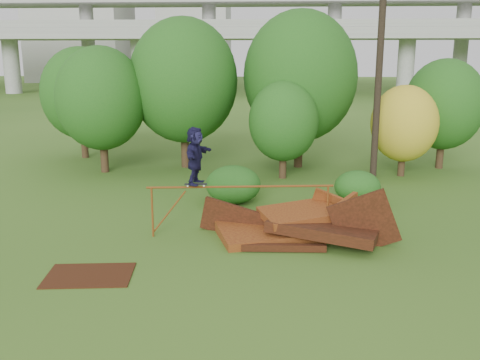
# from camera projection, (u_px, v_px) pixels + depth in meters

# --- Properties ---
(ground) EXTENTS (240.00, 240.00, 0.00)m
(ground) POSITION_uv_depth(u_px,v_px,m) (265.00, 253.00, 14.80)
(ground) COLOR #2D5116
(ground) RESTS_ON ground
(scrap_pile) EXTENTS (5.98, 3.13, 2.11)m
(scrap_pile) POSITION_uv_depth(u_px,v_px,m) (299.00, 226.00, 15.87)
(scrap_pile) COLOR #4C170D
(scrap_pile) RESTS_ON ground
(grind_rail) EXTENTS (5.56, 0.64, 1.55)m
(grind_rail) POSITION_uv_depth(u_px,v_px,m) (241.00, 195.00, 15.97)
(grind_rail) COLOR brown
(grind_rail) RESTS_ON ground
(skateboard) EXTENTS (0.68, 0.25, 0.07)m
(skateboard) POSITION_uv_depth(u_px,v_px,m) (196.00, 184.00, 15.84)
(skateboard) COLOR black
(skateboard) RESTS_ON grind_rail
(skater) EXTENTS (0.84, 1.65, 1.70)m
(skater) POSITION_uv_depth(u_px,v_px,m) (195.00, 156.00, 15.64)
(skater) COLOR #161435
(skater) RESTS_ON skateboard
(flat_plate) EXTENTS (2.26, 1.72, 0.03)m
(flat_plate) POSITION_uv_depth(u_px,v_px,m) (89.00, 275.00, 13.27)
(flat_plate) COLOR #35190B
(flat_plate) RESTS_ON ground
(tree_0) EXTENTS (4.09, 4.09, 5.77)m
(tree_0) POSITION_uv_depth(u_px,v_px,m) (101.00, 98.00, 24.21)
(tree_0) COLOR black
(tree_0) RESTS_ON ground
(tree_1) EXTENTS (5.10, 5.10, 7.10)m
(tree_1) POSITION_uv_depth(u_px,v_px,m) (183.00, 81.00, 25.15)
(tree_1) COLOR black
(tree_1) RESTS_ON ground
(tree_2) EXTENTS (3.04, 3.04, 4.29)m
(tree_2) POSITION_uv_depth(u_px,v_px,m) (284.00, 121.00, 23.18)
(tree_2) COLOR black
(tree_2) RESTS_ON ground
(tree_3) EXTENTS (5.36, 5.36, 7.44)m
(tree_3) POSITION_uv_depth(u_px,v_px,m) (300.00, 76.00, 25.13)
(tree_3) COLOR black
(tree_3) RESTS_ON ground
(tree_4) EXTENTS (2.95, 2.95, 4.08)m
(tree_4) POSITION_uv_depth(u_px,v_px,m) (404.00, 124.00, 23.65)
(tree_4) COLOR black
(tree_4) RESTS_ON ground
(tree_5) EXTENTS (3.70, 3.70, 5.20)m
(tree_5) POSITION_uv_depth(u_px,v_px,m) (444.00, 104.00, 25.11)
(tree_5) COLOR black
(tree_5) RESTS_ON ground
(tree_6) EXTENTS (4.14, 4.14, 5.78)m
(tree_6) POSITION_uv_depth(u_px,v_px,m) (81.00, 93.00, 27.70)
(tree_6) COLOR black
(tree_6) RESTS_ON ground
(shrub_left) EXTENTS (2.03, 1.87, 1.40)m
(shrub_left) POSITION_uv_depth(u_px,v_px,m) (233.00, 184.00, 19.62)
(shrub_left) COLOR #144612
(shrub_left) RESTS_ON ground
(shrub_right) EXTENTS (1.70, 1.55, 1.20)m
(shrub_right) POSITION_uv_depth(u_px,v_px,m) (357.00, 187.00, 19.72)
(shrub_right) COLOR #144612
(shrub_right) RESTS_ON ground
(utility_pole) EXTENTS (1.40, 0.28, 9.58)m
(utility_pole) POSITION_uv_depth(u_px,v_px,m) (379.00, 67.00, 21.56)
(utility_pole) COLOR black
(utility_pole) RESTS_ON ground
(freeway_overpass) EXTENTS (160.00, 15.00, 13.70)m
(freeway_overpass) POSITION_uv_depth(u_px,v_px,m) (271.00, 17.00, 73.56)
(freeway_overpass) COLOR gray
(freeway_overpass) RESTS_ON ground
(building_right) EXTENTS (14.00, 14.00, 28.00)m
(building_right) POSITION_uv_depth(u_px,v_px,m) (195.00, 12.00, 111.59)
(building_right) COLOR #9E9E99
(building_right) RESTS_ON ground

